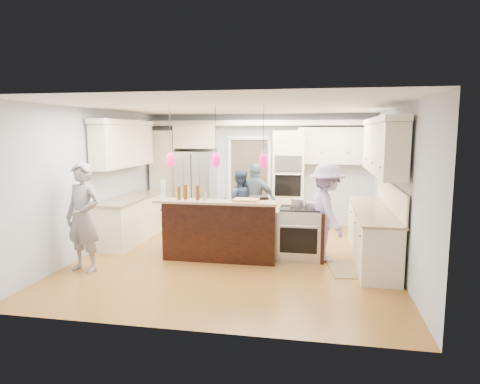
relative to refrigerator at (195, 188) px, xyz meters
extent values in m
plane|color=#AF7530|center=(1.55, -2.64, -0.90)|extent=(6.00, 6.00, 0.00)
cube|color=#B2BCC6|center=(1.55, 0.36, 0.45)|extent=(5.50, 0.04, 2.70)
cube|color=#B2BCC6|center=(1.55, -5.64, 0.45)|extent=(5.50, 0.04, 2.70)
cube|color=#B2BCC6|center=(-1.20, -2.64, 0.45)|extent=(0.04, 6.00, 2.70)
cube|color=#B2BCC6|center=(4.30, -2.64, 0.45)|extent=(0.04, 6.00, 2.70)
cube|color=white|center=(1.55, -2.64, 1.80)|extent=(5.50, 6.00, 0.04)
cube|color=#B7B7BC|center=(0.00, 0.00, 0.00)|extent=(0.90, 0.70, 1.80)
cube|color=beige|center=(2.30, 0.03, 0.25)|extent=(0.72, 0.64, 2.30)
cube|color=black|center=(2.30, -0.30, 0.65)|extent=(0.60, 0.02, 0.35)
cube|color=black|center=(2.30, -0.30, 0.15)|extent=(0.60, 0.02, 0.50)
cylinder|color=#B7B7BC|center=(2.30, -0.33, 0.40)|extent=(0.55, 0.02, 0.02)
cube|color=beige|center=(-0.80, 0.06, 0.25)|extent=(0.60, 0.58, 2.30)
cube|color=beige|center=(0.00, 0.06, 1.25)|extent=(0.95, 0.58, 0.55)
cube|color=beige|center=(3.35, 0.18, 1.05)|extent=(1.70, 0.35, 0.85)
cube|color=beige|center=(1.55, 0.16, 1.58)|extent=(5.30, 0.38, 0.12)
cube|color=#4C443A|center=(1.30, 0.35, 0.15)|extent=(0.90, 0.06, 2.10)
cube|color=white|center=(1.30, 0.31, 1.23)|extent=(1.04, 0.06, 0.10)
cube|color=beige|center=(3.95, -2.34, -0.46)|extent=(0.60, 3.00, 0.88)
cube|color=tan|center=(3.95, -2.34, 0.00)|extent=(0.64, 3.05, 0.04)
cube|color=beige|center=(4.07, -2.34, 1.08)|extent=(0.35, 3.00, 0.85)
cube|color=beige|center=(4.06, -2.34, 1.56)|extent=(0.37, 3.10, 0.10)
cube|color=beige|center=(-0.85, -1.84, -0.46)|extent=(0.60, 2.20, 0.88)
cube|color=tan|center=(-0.85, -1.84, 0.00)|extent=(0.64, 2.25, 0.04)
cube|color=beige|center=(-0.97, -1.84, 1.08)|extent=(0.35, 2.20, 0.85)
cube|color=beige|center=(-0.96, -1.84, 1.56)|extent=(0.37, 2.30, 0.10)
cube|color=black|center=(1.30, -2.49, -0.46)|extent=(2.00, 1.00, 0.88)
cube|color=tan|center=(1.30, -2.49, 0.00)|extent=(2.10, 1.10, 0.04)
cube|color=black|center=(1.30, -3.05, -0.36)|extent=(2.00, 0.12, 1.08)
cube|color=tan|center=(1.30, -3.19, 0.20)|extent=(2.10, 0.42, 0.04)
cube|color=black|center=(1.91, -2.42, 0.11)|extent=(0.40, 0.36, 0.18)
cube|color=#B7B7BC|center=(2.68, -2.49, -0.45)|extent=(0.76, 0.66, 0.90)
cube|color=black|center=(2.68, -2.83, -0.50)|extent=(0.65, 0.01, 0.45)
cube|color=black|center=(2.68, -2.49, 0.01)|extent=(0.72, 0.59, 0.02)
cube|color=black|center=(3.09, -2.49, -0.46)|extent=(0.06, 0.71, 0.88)
cylinder|color=black|center=(0.50, -3.15, 1.43)|extent=(0.01, 0.01, 0.75)
ellipsoid|color=#BC0B4C|center=(0.50, -3.15, 0.90)|extent=(0.15, 0.15, 0.26)
cylinder|color=black|center=(1.30, -3.15, 1.43)|extent=(0.01, 0.01, 0.75)
ellipsoid|color=#BC0B4C|center=(1.30, -3.15, 0.90)|extent=(0.15, 0.15, 0.26)
cylinder|color=black|center=(2.10, -3.15, 1.43)|extent=(0.01, 0.01, 0.75)
ellipsoid|color=#BC0B4C|center=(2.10, -3.15, 0.90)|extent=(0.15, 0.15, 0.26)
imported|color=gray|center=(-0.75, -3.87, -0.01)|extent=(0.73, 0.57, 1.78)
imported|color=#29374F|center=(1.30, -1.04, -0.17)|extent=(0.79, 0.67, 1.46)
imported|color=#4B606A|center=(1.67, -1.04, -0.10)|extent=(1.01, 0.64, 1.60)
imported|color=#A08EBF|center=(3.15, -2.56, -0.03)|extent=(0.99, 1.27, 1.73)
cube|color=olive|center=(3.55, -3.01, -0.89)|extent=(0.81, 1.07, 0.01)
cylinder|color=silver|center=(0.39, -3.22, 0.39)|extent=(0.09, 0.09, 0.33)
cylinder|color=#4C2D0D|center=(0.75, -3.13, 0.35)|extent=(0.08, 0.08, 0.26)
cylinder|color=#4C2D0D|center=(0.65, -3.18, 0.33)|extent=(0.07, 0.07, 0.23)
cylinder|color=#4C2D0D|center=(0.98, -3.18, 0.35)|extent=(0.08, 0.08, 0.26)
cylinder|color=#B7B7BC|center=(1.10, -3.13, 0.28)|extent=(0.09, 0.09, 0.13)
cube|color=tan|center=(1.81, -3.11, 0.24)|extent=(0.43, 0.31, 0.03)
cylinder|color=#B7B7BC|center=(2.63, -2.34, 0.09)|extent=(0.24, 0.24, 0.14)
cylinder|color=#B7B7BC|center=(2.88, -2.48, 0.07)|extent=(0.21, 0.21, 0.11)
camera|label=1|loc=(3.00, -10.10, 1.37)|focal=32.00mm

